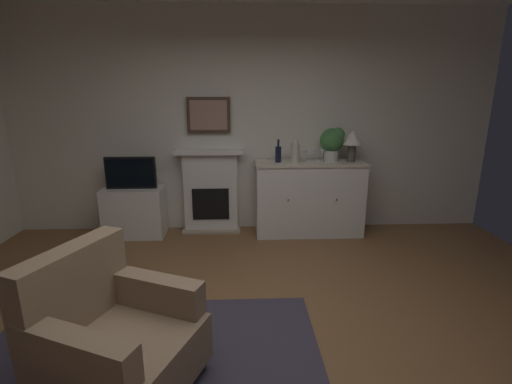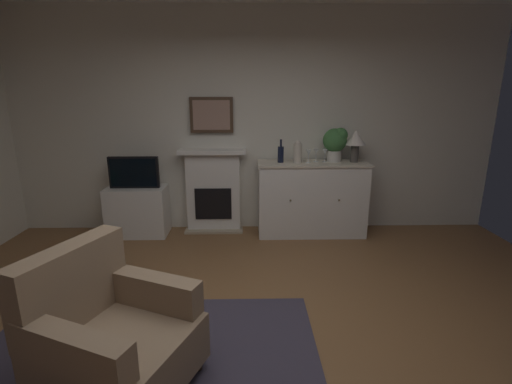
{
  "view_description": "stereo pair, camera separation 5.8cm",
  "coord_description": "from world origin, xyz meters",
  "px_view_note": "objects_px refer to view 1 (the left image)",
  "views": [
    {
      "loc": [
        -0.14,
        -2.31,
        1.79
      ],
      "look_at": [
        -0.01,
        0.64,
        1.0
      ],
      "focal_mm": 25.63,
      "sensor_mm": 36.0,
      "label": 1
    },
    {
      "loc": [
        -0.08,
        -2.31,
        1.79
      ],
      "look_at": [
        -0.01,
        0.64,
        1.0
      ],
      "focal_mm": 25.63,
      "sensor_mm": 36.0,
      "label": 2
    }
  ],
  "objects_px": {
    "wine_glass_left": "(306,153)",
    "wine_glass_center": "(313,152)",
    "wine_bottle": "(278,154)",
    "tv_cabinet": "(135,212)",
    "tv_set": "(131,173)",
    "table_lamp": "(352,140)",
    "framed_picture": "(209,115)",
    "fireplace_unit": "(211,191)",
    "wine_glass_right": "(322,152)",
    "vase_decorative": "(295,152)",
    "sideboard_cabinet": "(309,198)",
    "armchair": "(113,337)",
    "potted_plant_small": "(333,141)"
  },
  "relations": [
    {
      "from": "sideboard_cabinet",
      "to": "wine_glass_right",
      "type": "distance_m",
      "value": 0.62
    },
    {
      "from": "wine_glass_left",
      "to": "wine_glass_center",
      "type": "bearing_deg",
      "value": 35.7
    },
    {
      "from": "fireplace_unit",
      "to": "armchair",
      "type": "bearing_deg",
      "value": -97.65
    },
    {
      "from": "tv_set",
      "to": "table_lamp",
      "type": "bearing_deg",
      "value": 0.17
    },
    {
      "from": "framed_picture",
      "to": "armchair",
      "type": "relative_size",
      "value": 0.53
    },
    {
      "from": "table_lamp",
      "to": "potted_plant_small",
      "type": "height_order",
      "value": "potted_plant_small"
    },
    {
      "from": "table_lamp",
      "to": "wine_glass_center",
      "type": "height_order",
      "value": "table_lamp"
    },
    {
      "from": "table_lamp",
      "to": "armchair",
      "type": "xyz_separation_m",
      "value": [
        -2.18,
        -2.61,
        -0.86
      ]
    },
    {
      "from": "tv_cabinet",
      "to": "tv_set",
      "type": "bearing_deg",
      "value": -90.0
    },
    {
      "from": "wine_glass_center",
      "to": "tv_cabinet",
      "type": "xyz_separation_m",
      "value": [
        -2.3,
        -0.02,
        -0.76
      ]
    },
    {
      "from": "wine_glass_left",
      "to": "wine_glass_right",
      "type": "height_order",
      "value": "same"
    },
    {
      "from": "wine_glass_left",
      "to": "vase_decorative",
      "type": "distance_m",
      "value": 0.14
    },
    {
      "from": "fireplace_unit",
      "to": "potted_plant_small",
      "type": "bearing_deg",
      "value": -4.8
    },
    {
      "from": "wine_glass_center",
      "to": "armchair",
      "type": "xyz_separation_m",
      "value": [
        -1.7,
        -2.65,
        -0.7
      ]
    },
    {
      "from": "fireplace_unit",
      "to": "wine_glass_right",
      "type": "height_order",
      "value": "wine_glass_right"
    },
    {
      "from": "table_lamp",
      "to": "tv_cabinet",
      "type": "distance_m",
      "value": 2.93
    },
    {
      "from": "wine_bottle",
      "to": "tv_cabinet",
      "type": "bearing_deg",
      "value": 179.57
    },
    {
      "from": "fireplace_unit",
      "to": "tv_cabinet",
      "type": "distance_m",
      "value": 1.01
    },
    {
      "from": "sideboard_cabinet",
      "to": "wine_glass_left",
      "type": "bearing_deg",
      "value": -149.89
    },
    {
      "from": "vase_decorative",
      "to": "fireplace_unit",
      "type": "bearing_deg",
      "value": 168.12
    },
    {
      "from": "framed_picture",
      "to": "wine_glass_left",
      "type": "distance_m",
      "value": 1.33
    },
    {
      "from": "tv_set",
      "to": "framed_picture",
      "type": "bearing_deg",
      "value": 13.31
    },
    {
      "from": "framed_picture",
      "to": "wine_glass_right",
      "type": "distance_m",
      "value": 1.52
    },
    {
      "from": "wine_glass_right",
      "to": "potted_plant_small",
      "type": "bearing_deg",
      "value": 9.17
    },
    {
      "from": "tv_cabinet",
      "to": "sideboard_cabinet",
      "type": "bearing_deg",
      "value": -0.38
    },
    {
      "from": "framed_picture",
      "to": "tv_cabinet",
      "type": "bearing_deg",
      "value": -167.99
    },
    {
      "from": "potted_plant_small",
      "to": "armchair",
      "type": "xyz_separation_m",
      "value": [
        -1.94,
        -2.66,
        -0.83
      ]
    },
    {
      "from": "wine_glass_left",
      "to": "wine_glass_center",
      "type": "xyz_separation_m",
      "value": [
        0.11,
        0.08,
        0.0
      ]
    },
    {
      "from": "table_lamp",
      "to": "wine_glass_right",
      "type": "height_order",
      "value": "table_lamp"
    },
    {
      "from": "sideboard_cabinet",
      "to": "tv_set",
      "type": "xyz_separation_m",
      "value": [
        -2.26,
        -0.01,
        0.36
      ]
    },
    {
      "from": "vase_decorative",
      "to": "armchair",
      "type": "relative_size",
      "value": 0.27
    },
    {
      "from": "tv_set",
      "to": "sideboard_cabinet",
      "type": "bearing_deg",
      "value": 0.21
    },
    {
      "from": "framed_picture",
      "to": "wine_bottle",
      "type": "distance_m",
      "value": 1.02
    },
    {
      "from": "framed_picture",
      "to": "wine_glass_right",
      "type": "bearing_deg",
      "value": -7.86
    },
    {
      "from": "tv_set",
      "to": "potted_plant_small",
      "type": "distance_m",
      "value": 2.57
    },
    {
      "from": "fireplace_unit",
      "to": "armchair",
      "type": "xyz_separation_m",
      "value": [
        -0.38,
        -2.79,
        -0.17
      ]
    },
    {
      "from": "potted_plant_small",
      "to": "wine_glass_right",
      "type": "bearing_deg",
      "value": -170.83
    },
    {
      "from": "wine_glass_left",
      "to": "armchair",
      "type": "bearing_deg",
      "value": -121.74
    },
    {
      "from": "wine_bottle",
      "to": "vase_decorative",
      "type": "height_order",
      "value": "wine_bottle"
    },
    {
      "from": "wine_bottle",
      "to": "tv_set",
      "type": "height_order",
      "value": "wine_bottle"
    },
    {
      "from": "vase_decorative",
      "to": "armchair",
      "type": "height_order",
      "value": "vase_decorative"
    },
    {
      "from": "fireplace_unit",
      "to": "framed_picture",
      "type": "height_order",
      "value": "framed_picture"
    },
    {
      "from": "table_lamp",
      "to": "wine_glass_center",
      "type": "distance_m",
      "value": 0.51
    },
    {
      "from": "wine_glass_center",
      "to": "armchair",
      "type": "bearing_deg",
      "value": -122.68
    },
    {
      "from": "sideboard_cabinet",
      "to": "wine_glass_right",
      "type": "xyz_separation_m",
      "value": [
        0.15,
        0.02,
        0.6
      ]
    },
    {
      "from": "wine_glass_center",
      "to": "armchair",
      "type": "distance_m",
      "value": 3.23
    },
    {
      "from": "wine_glass_center",
      "to": "sideboard_cabinet",
      "type": "bearing_deg",
      "value": -136.52
    },
    {
      "from": "table_lamp",
      "to": "tv_set",
      "type": "xyz_separation_m",
      "value": [
        -2.78,
        -0.01,
        -0.4
      ]
    },
    {
      "from": "armchair",
      "to": "table_lamp",
      "type": "bearing_deg",
      "value": 50.15
    },
    {
      "from": "wine_bottle",
      "to": "vase_decorative",
      "type": "distance_m",
      "value": 0.21
    }
  ]
}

